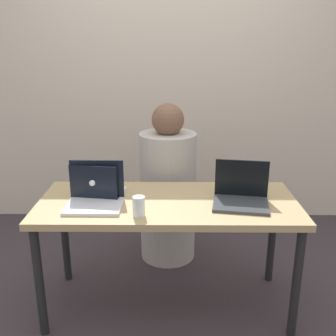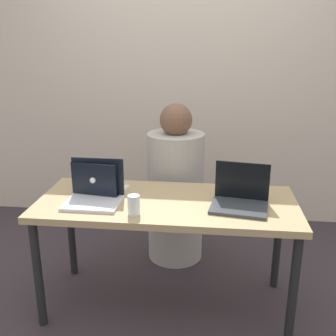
# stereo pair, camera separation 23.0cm
# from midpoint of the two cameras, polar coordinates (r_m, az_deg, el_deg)

# --- Properties ---
(ground_plane) EXTENTS (12.00, 12.00, 0.00)m
(ground_plane) POSITION_cam_midpoint_polar(r_m,az_deg,el_deg) (2.66, 2.46, -19.07)
(ground_plane) COLOR #392F36
(back_wall) EXTENTS (4.50, 0.10, 2.35)m
(back_wall) POSITION_cam_midpoint_polar(r_m,az_deg,el_deg) (3.55, 4.38, 11.01)
(back_wall) COLOR beige
(back_wall) RESTS_ON ground
(desk) EXTENTS (1.51, 0.64, 0.71)m
(desk) POSITION_cam_midpoint_polar(r_m,az_deg,el_deg) (2.33, 2.66, -6.44)
(desk) COLOR tan
(desk) RESTS_ON ground
(person_at_center) EXTENTS (0.51, 0.51, 1.19)m
(person_at_center) POSITION_cam_midpoint_polar(r_m,az_deg,el_deg) (2.93, 3.35, -3.54)
(person_at_center) COLOR #B4ACA5
(person_at_center) RESTS_ON ground
(laptop_back_left) EXTENTS (0.31, 0.27, 0.21)m
(laptop_back_left) POSITION_cam_midpoint_polar(r_m,az_deg,el_deg) (2.40, -7.25, -2.72)
(laptop_back_left) COLOR silver
(laptop_back_left) RESTS_ON desk
(laptop_front_right) EXTENTS (0.34, 0.30, 0.23)m
(laptop_front_right) POSITION_cam_midpoint_polar(r_m,az_deg,el_deg) (2.27, 13.30, -4.28)
(laptop_front_right) COLOR #363A3D
(laptop_front_right) RESTS_ON desk
(laptop_front_left) EXTENTS (0.31, 0.28, 0.24)m
(laptop_front_left) POSITION_cam_midpoint_polar(r_m,az_deg,el_deg) (2.29, -7.79, -3.70)
(laptop_front_left) COLOR silver
(laptop_front_left) RESTS_ON desk
(water_glass_left) EXTENTS (0.07, 0.07, 0.11)m
(water_glass_left) POSITION_cam_midpoint_polar(r_m,az_deg,el_deg) (2.11, -1.86, -5.63)
(water_glass_left) COLOR white
(water_glass_left) RESTS_ON desk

